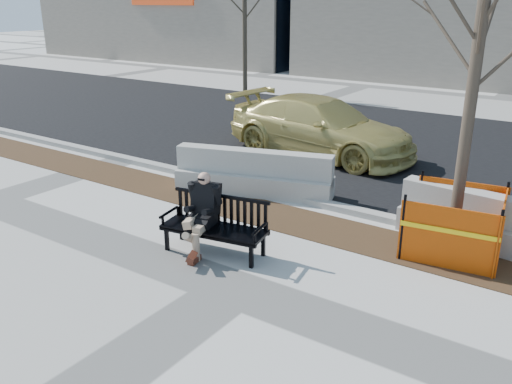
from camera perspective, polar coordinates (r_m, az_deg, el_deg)
ground at (r=7.81m, az=-2.34°, el=-10.07°), size 120.00×120.00×0.00m
mulch_strip at (r=9.79m, az=6.78°, el=-3.72°), size 40.00×1.20×0.02m
asphalt_street at (r=15.29m, az=17.76°, el=4.11°), size 60.00×10.40×0.01m
curb at (r=10.56m, az=9.21°, el=-1.73°), size 60.00×0.25×0.12m
bench at (r=8.83m, az=-4.37°, el=-6.39°), size 1.83×0.92×0.93m
seated_man at (r=8.97m, az=-5.52°, el=-5.99°), size 0.70×1.00×1.29m
tree_fence at (r=9.41m, az=19.84°, el=-5.88°), size 2.44×2.44×5.44m
sedan at (r=14.39m, az=6.69°, el=3.97°), size 5.31×2.61×1.48m
jersey_barrier_left at (r=11.41m, az=-0.25°, el=-0.14°), size 3.37×1.60×0.95m
jersey_barrier_right at (r=9.76m, az=23.75°, el=-5.48°), size 3.24×0.95×0.92m
far_tree_left at (r=24.09m, az=-1.15°, el=10.48°), size 2.73×2.73×5.86m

